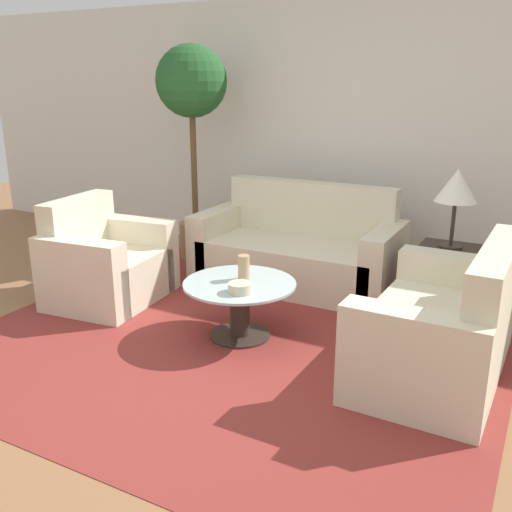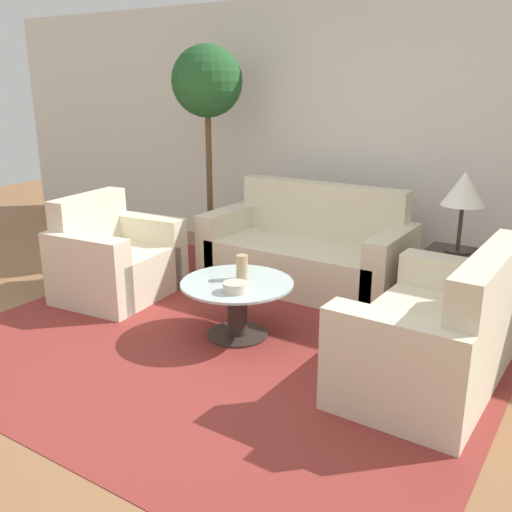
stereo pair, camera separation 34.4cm
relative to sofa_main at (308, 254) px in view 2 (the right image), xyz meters
The scene contains 12 objects.
ground_plane 2.08m from the sofa_main, 88.31° to the right, with size 14.00×14.00×0.00m, color #8E603D.
wall_back 1.37m from the sofa_main, 86.22° to the left, with size 10.00×0.06×2.60m.
rug 1.31m from the sofa_main, 85.76° to the right, with size 3.71×3.38×0.01m.
sofa_main is the anchor object (origin of this frame).
armchair 1.74m from the sofa_main, 138.52° to the right, with size 0.87×1.05×0.87m.
loveseat 1.91m from the sofa_main, 37.17° to the right, with size 0.83×1.40×0.88m.
coffee_table 1.28m from the sofa_main, 85.76° to the right, with size 0.81×0.81×0.42m.
side_table 1.35m from the sofa_main, ahead, with size 0.48×0.48×0.56m.
table_lamp 1.54m from the sofa_main, ahead, with size 0.31×0.31×0.62m.
potted_plant 1.85m from the sofa_main, behind, with size 0.70×0.70×2.14m.
vase 1.23m from the sofa_main, 85.70° to the right, with size 0.08×0.08×0.18m.
bowl 1.47m from the sofa_main, 82.19° to the right, with size 0.17×0.17×0.07m.
Camera 2 is at (2.24, -2.37, 1.81)m, focal length 40.00 mm.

